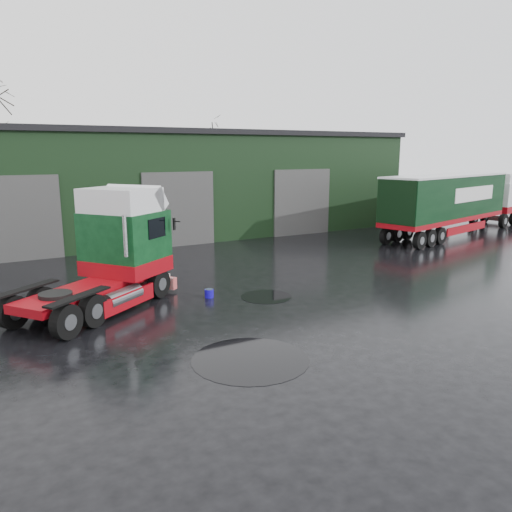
{
  "coord_description": "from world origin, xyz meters",
  "views": [
    {
      "loc": [
        -7.38,
        -11.54,
        5.07
      ],
      "look_at": [
        0.39,
        2.49,
        1.7
      ],
      "focal_mm": 35.0,
      "sensor_mm": 36.0,
      "label": 1
    }
  ],
  "objects": [
    {
      "name": "ground",
      "position": [
        0.0,
        0.0,
        0.0
      ],
      "size": [
        100.0,
        100.0,
        0.0
      ],
      "primitive_type": "plane",
      "color": "black"
    },
    {
      "name": "warehouse",
      "position": [
        2.0,
        20.0,
        3.16
      ],
      "size": [
        32.4,
        12.4,
        6.3
      ],
      "color": "black",
      "rests_on": "ground"
    },
    {
      "name": "hero_tractor",
      "position": [
        -4.5,
        4.5,
        1.96
      ],
      "size": [
        6.63,
        5.93,
        3.91
      ],
      "primitive_type": null,
      "rotation": [
        0.0,
        0.0,
        -0.92
      ],
      "color": "#0C3A19",
      "rests_on": "ground"
    },
    {
      "name": "lorry_right",
      "position": [
        17.0,
        9.0,
        1.89
      ],
      "size": [
        14.53,
        5.88,
        3.77
      ],
      "primitive_type": null,
      "rotation": [
        0.0,
        0.0,
        -1.33
      ],
      "color": "silver",
      "rests_on": "ground"
    },
    {
      "name": "wash_bucket",
      "position": [
        -0.6,
        4.12,
        0.15
      ],
      "size": [
        0.4,
        0.4,
        0.3
      ],
      "primitive_type": "cylinder",
      "rotation": [
        0.0,
        0.0,
        -0.35
      ],
      "color": "#1508BA",
      "rests_on": "ground"
    },
    {
      "name": "tree_back_b",
      "position": [
        10.0,
        30.0,
        3.75
      ],
      "size": [
        4.4,
        4.4,
        7.5
      ],
      "primitive_type": null,
      "color": "black",
      "rests_on": "ground"
    },
    {
      "name": "puddle_0",
      "position": [
        -1.89,
        -1.34,
        0.0
      ],
      "size": [
        2.95,
        2.95,
        0.01
      ],
      "primitive_type": "cylinder",
      "color": "black",
      "rests_on": "ground"
    },
    {
      "name": "puddle_1",
      "position": [
        1.22,
        3.21,
        0.0
      ],
      "size": [
        1.82,
        1.82,
        0.01
      ],
      "primitive_type": "cylinder",
      "color": "black",
      "rests_on": "ground"
    }
  ]
}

